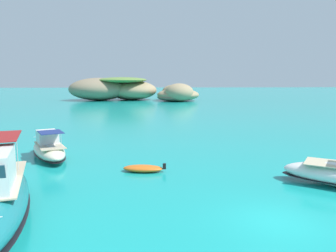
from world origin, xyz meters
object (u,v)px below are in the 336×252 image
Objects in this scene: motorboat_cream at (49,149)px; islet_large at (117,89)px; islet_small at (177,94)px; dinghy_tender at (143,168)px.

islet_large is at bearing 90.95° from motorboat_cream.
islet_large reaches higher than islet_small.
dinghy_tender is (8.41, -71.32, -2.70)m from islet_large.
islet_large is 9.67× the size of dinghy_tender.
islet_large is 3.88× the size of motorboat_cream.
motorboat_cream is (-14.92, -62.58, -1.15)m from islet_small.
motorboat_cream is (1.11, -66.99, -2.23)m from islet_large.
islet_small is at bearing 76.59° from motorboat_cream.
islet_large reaches higher than dinghy_tender.
dinghy_tender is (-7.62, -66.91, -1.62)m from islet_small.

